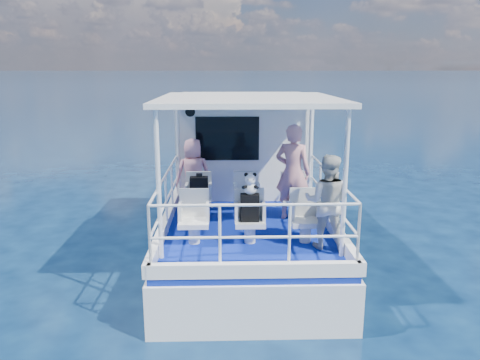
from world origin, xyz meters
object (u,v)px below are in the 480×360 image
Objects in this scene: passenger_port_fwd at (193,174)px; panda at (250,184)px; passenger_stbd_aft at (327,202)px; backpack_center at (250,208)px.

passenger_port_fwd is 4.18× the size of panda.
passenger_port_fwd reaches higher than panda.
passenger_stbd_aft is at bearing 124.31° from passenger_port_fwd.
passenger_port_fwd is 0.97× the size of passenger_stbd_aft.
backpack_center is 0.39m from panda.
panda is (-1.18, 0.19, 0.25)m from passenger_stbd_aft.
passenger_stbd_aft reaches higher than passenger_port_fwd.
backpack_center is at bearing 10.02° from passenger_stbd_aft.
passenger_port_fwd is 3.05m from passenger_stbd_aft.
backpack_center is at bearing 106.01° from passenger_port_fwd.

